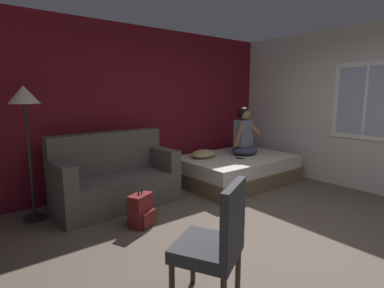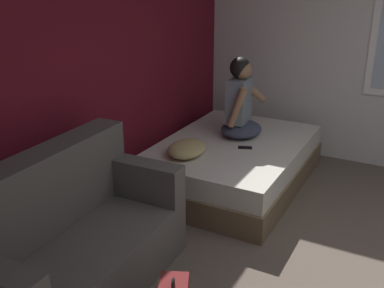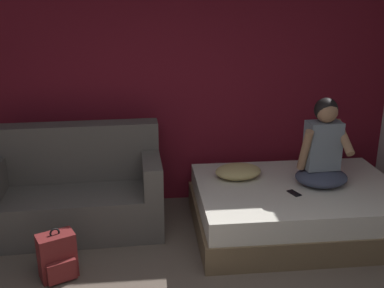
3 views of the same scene
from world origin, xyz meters
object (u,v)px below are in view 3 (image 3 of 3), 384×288
object	(u,v)px
person_seated	(323,150)
cell_phone	(294,193)
backpack	(58,257)
throw_pillow	(238,171)
couch	(77,191)
bed	(297,208)

from	to	relation	value
person_seated	cell_phone	world-z (taller)	person_seated
backpack	throw_pillow	distance (m)	1.94
couch	throw_pillow	size ratio (longest dim) A/B	3.60
backpack	cell_phone	xyz separation A→B (m)	(2.16, 0.42, 0.29)
person_seated	cell_phone	size ratio (longest dim) A/B	6.08
couch	person_seated	world-z (taller)	person_seated
person_seated	throw_pillow	distance (m)	0.87
throw_pillow	cell_phone	size ratio (longest dim) A/B	3.33
couch	cell_phone	distance (m)	2.16
bed	backpack	size ratio (longest dim) A/B	4.50
couch	person_seated	xyz separation A→B (m)	(2.44, -0.26, 0.44)
couch	cell_phone	xyz separation A→B (m)	(2.11, -0.46, 0.09)
person_seated	backpack	bearing A→B (deg)	-166.03
cell_phone	bed	bearing A→B (deg)	37.81
bed	backpack	world-z (taller)	bed
bed	couch	world-z (taller)	couch
throw_pillow	bed	bearing A→B (deg)	-25.19
person_seated	throw_pillow	world-z (taller)	person_seated
bed	cell_phone	xyz separation A→B (m)	(-0.11, -0.18, 0.25)
bed	throw_pillow	bearing A→B (deg)	154.81
cell_phone	couch	bearing A→B (deg)	146.20
bed	backpack	distance (m)	2.34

